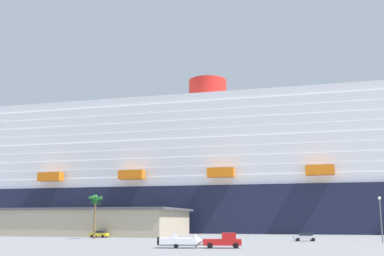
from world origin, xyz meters
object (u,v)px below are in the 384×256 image
(pickup_truck, at_px, (224,241))
(cruise_ship, at_px, (314,177))
(street_lamp, at_px, (381,213))
(palm_tree, at_px, (95,203))
(parked_car_silver_sedan, at_px, (305,237))
(small_boat_on_trailer, at_px, (183,241))
(parked_car_yellow_taxi, at_px, (99,234))

(pickup_truck, bearing_deg, cruise_ship, 80.03)
(street_lamp, bearing_deg, palm_tree, 174.38)
(street_lamp, xyz_separation_m, parked_car_silver_sedan, (-13.38, 5.02, -4.48))
(pickup_truck, relative_size, street_lamp, 0.72)
(cruise_ship, bearing_deg, palm_tree, -128.97)
(pickup_truck, bearing_deg, palm_tree, 141.36)
(cruise_ship, relative_size, small_boat_on_trailer, 38.65)
(cruise_ship, bearing_deg, parked_car_silver_sedan, -93.35)
(palm_tree, xyz_separation_m, parked_car_silver_sedan, (44.78, -0.71, -6.93))
(cruise_ship, bearing_deg, pickup_truck, -99.97)
(pickup_truck, distance_m, parked_car_silver_sedan, 28.29)
(small_boat_on_trailer, distance_m, parked_car_silver_sedan, 32.20)
(cruise_ship, distance_m, pickup_truck, 89.13)
(palm_tree, relative_size, street_lamp, 1.16)
(pickup_truck, xyz_separation_m, palm_tree, (-33.15, 26.50, 6.72))
(parked_car_yellow_taxi, bearing_deg, street_lamp, -11.78)
(cruise_ship, bearing_deg, parked_car_yellow_taxi, -133.47)
(cruise_ship, xyz_separation_m, parked_car_silver_sedan, (-3.54, -60.44, -16.86))
(pickup_truck, height_order, street_lamp, street_lamp)
(small_boat_on_trailer, relative_size, parked_car_yellow_taxi, 1.73)
(street_lamp, bearing_deg, small_boat_on_trailer, -144.45)
(palm_tree, distance_m, parked_car_silver_sedan, 45.32)
(pickup_truck, xyz_separation_m, parked_car_yellow_taxi, (-35.01, 33.30, -0.21))
(pickup_truck, xyz_separation_m, street_lamp, (25.00, 20.78, 4.27))
(palm_tree, xyz_separation_m, street_lamp, (58.15, -5.72, -2.45))
(pickup_truck, distance_m, palm_tree, 42.97)
(cruise_ship, bearing_deg, small_boat_on_trailer, -103.50)
(cruise_ship, height_order, pickup_truck, cruise_ship)
(cruise_ship, xyz_separation_m, parked_car_yellow_taxi, (-50.18, -52.94, -16.87))
(street_lamp, bearing_deg, parked_car_yellow_taxi, 168.22)
(pickup_truck, bearing_deg, small_boat_on_trailer, -167.85)
(small_boat_on_trailer, bearing_deg, parked_car_yellow_taxi, 130.18)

